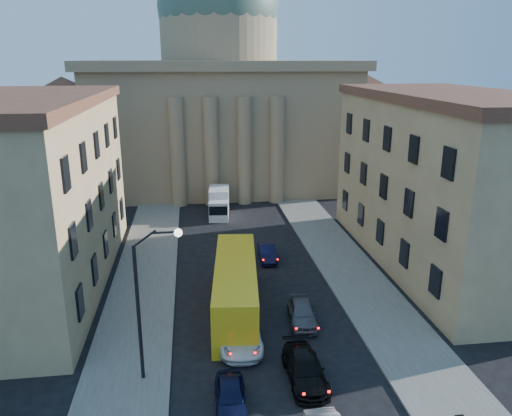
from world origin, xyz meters
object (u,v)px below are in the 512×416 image
at_px(street_lamp, 147,293).
at_px(car_left_near, 230,396).
at_px(city_bus, 236,286).
at_px(box_truck, 219,203).

distance_m(street_lamp, car_left_near, 6.84).
relative_size(street_lamp, city_bus, 0.70).
height_order(car_left_near, box_truck, box_truck).
height_order(city_bus, box_truck, city_bus).
bearing_deg(street_lamp, car_left_near, -35.56).
xyz_separation_m(car_left_near, city_bus, (1.22, 10.31, 1.21)).
bearing_deg(city_bus, street_lamp, -120.48).
relative_size(car_left_near, city_bus, 0.32).
height_order(street_lamp, box_truck, street_lamp).
height_order(car_left_near, city_bus, city_bus).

